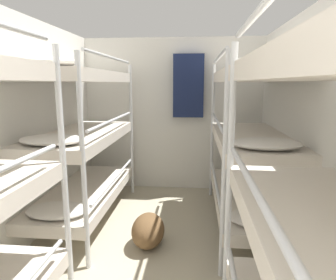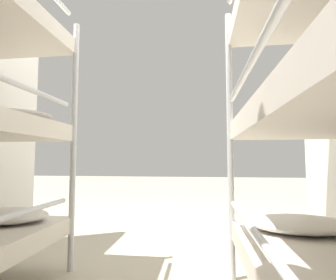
{
  "view_description": "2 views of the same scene",
  "coord_description": "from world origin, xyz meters",
  "px_view_note": "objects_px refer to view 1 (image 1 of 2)",
  "views": [
    {
      "loc": [
        0.35,
        0.48,
        1.63
      ],
      "look_at": [
        0.06,
        3.57,
        1.04
      ],
      "focal_mm": 32.0,
      "sensor_mm": 36.0,
      "label": 1
    },
    {
      "loc": [
        -0.37,
        2.47,
        0.82
      ],
      "look_at": [
        -0.11,
        0.34,
        0.98
      ],
      "focal_mm": 28.0,
      "sensor_mm": 36.0,
      "label": 2
    }
  ],
  "objects_px": {
    "bunk_stack_left_far": "(80,137)",
    "duffel_bag": "(148,230)",
    "bunk_stack_right_far": "(251,140)",
    "hanging_coat": "(188,86)"
  },
  "relations": [
    {
      "from": "bunk_stack_left_far",
      "to": "duffel_bag",
      "type": "distance_m",
      "value": 1.29
    },
    {
      "from": "bunk_stack_left_far",
      "to": "duffel_bag",
      "type": "relative_size",
      "value": 4.17
    },
    {
      "from": "bunk_stack_left_far",
      "to": "duffel_bag",
      "type": "xyz_separation_m",
      "value": [
        0.84,
        -0.45,
        -0.87
      ]
    },
    {
      "from": "bunk_stack_left_far",
      "to": "hanging_coat",
      "type": "bearing_deg",
      "value": 44.89
    },
    {
      "from": "bunk_stack_right_far",
      "to": "hanging_coat",
      "type": "distance_m",
      "value": 1.49
    },
    {
      "from": "duffel_bag",
      "to": "bunk_stack_left_far",
      "type": "bearing_deg",
      "value": 151.54
    },
    {
      "from": "bunk_stack_right_far",
      "to": "duffel_bag",
      "type": "bearing_deg",
      "value": -156.81
    },
    {
      "from": "bunk_stack_right_far",
      "to": "hanging_coat",
      "type": "relative_size",
      "value": 2.16
    },
    {
      "from": "bunk_stack_left_far",
      "to": "duffel_bag",
      "type": "bearing_deg",
      "value": -28.46
    },
    {
      "from": "bunk_stack_left_far",
      "to": "bunk_stack_right_far",
      "type": "height_order",
      "value": "same"
    }
  ]
}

